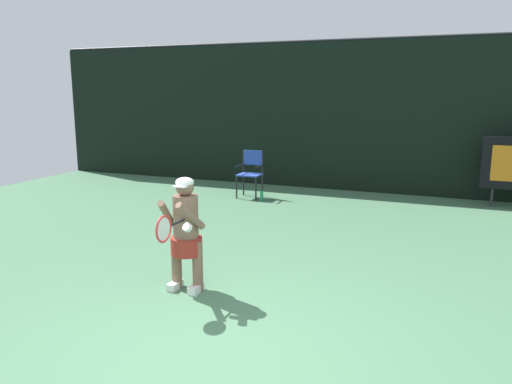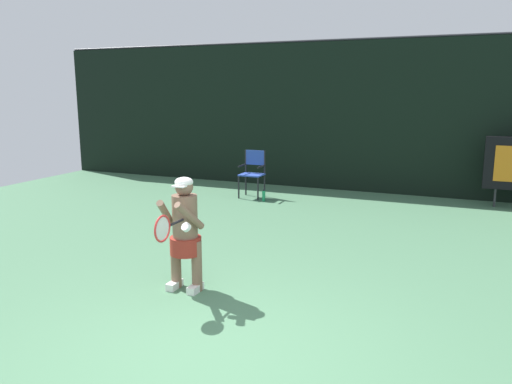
# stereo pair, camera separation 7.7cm
# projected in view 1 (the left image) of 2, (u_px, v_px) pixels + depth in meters

# --- Properties ---
(ground) EXTENTS (18.00, 22.00, 0.03)m
(ground) POSITION_uv_depth(u_px,v_px,m) (207.00, 372.00, 4.47)
(ground) COLOR #467251
(backdrop_screen) EXTENTS (18.00, 0.12, 3.66)m
(backdrop_screen) POSITION_uv_depth(u_px,v_px,m) (374.00, 117.00, 11.99)
(backdrop_screen) COLOR black
(backdrop_screen) RESTS_ON ground
(umpire_chair) EXTENTS (0.52, 0.44, 1.08)m
(umpire_chair) POSITION_uv_depth(u_px,v_px,m) (251.00, 171.00, 11.63)
(umpire_chair) COLOR black
(umpire_chair) RESTS_ON ground
(water_bottle) EXTENTS (0.07, 0.07, 0.27)m
(water_bottle) POSITION_uv_depth(u_px,v_px,m) (262.00, 196.00, 11.26)
(water_bottle) COLOR #1B8853
(water_bottle) RESTS_ON ground
(tennis_player) EXTENTS (0.52, 0.59, 1.42)m
(tennis_player) POSITION_uv_depth(u_px,v_px,m) (186.00, 230.00, 6.15)
(tennis_player) COLOR white
(tennis_player) RESTS_ON ground
(tennis_racket) EXTENTS (0.03, 0.60, 0.31)m
(tennis_racket) POSITION_uv_depth(u_px,v_px,m) (165.00, 228.00, 5.60)
(tennis_racket) COLOR black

